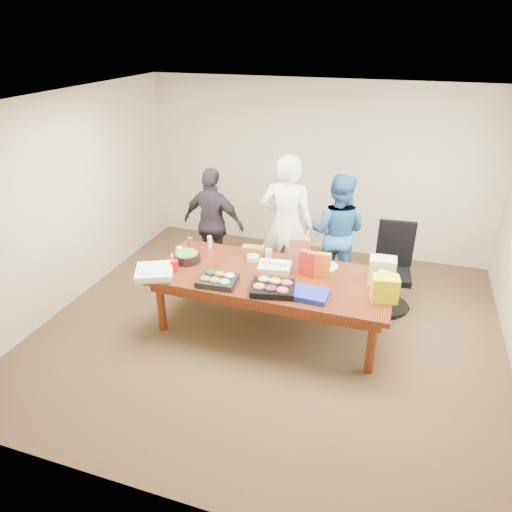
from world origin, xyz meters
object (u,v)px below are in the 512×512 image
(person_center, at_px, (287,226))
(salad_bowl, at_px, (187,257))
(person_right, at_px, (337,233))
(sheet_cake, at_px, (275,267))
(office_chair, at_px, (391,271))
(conference_table, at_px, (271,302))

(person_center, height_order, salad_bowl, person_center)
(person_right, height_order, sheet_cake, person_right)
(person_center, relative_size, salad_bowl, 5.78)
(office_chair, relative_size, salad_bowl, 3.30)
(person_center, xyz_separation_m, sheet_cake, (0.08, -0.83, -0.19))
(person_right, xyz_separation_m, salad_bowl, (-1.66, -1.27, -0.03))
(salad_bowl, bearing_deg, sheet_cake, 6.45)
(conference_table, relative_size, person_center, 1.43)
(office_chair, distance_m, person_center, 1.48)
(office_chair, bearing_deg, conference_table, -151.31)
(conference_table, bearing_deg, person_center, 94.57)
(person_right, bearing_deg, person_center, 30.52)
(office_chair, relative_size, person_right, 0.67)
(person_center, bearing_deg, office_chair, 173.81)
(person_center, distance_m, salad_bowl, 1.41)
(person_center, distance_m, person_right, 0.72)
(person_right, relative_size, salad_bowl, 4.93)
(conference_table, xyz_separation_m, person_center, (-0.08, 0.98, 0.60))
(conference_table, bearing_deg, office_chair, 34.03)
(office_chair, xyz_separation_m, person_right, (-0.78, 0.38, 0.28))
(office_chair, height_order, person_center, person_center)
(person_center, distance_m, sheet_cake, 0.86)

